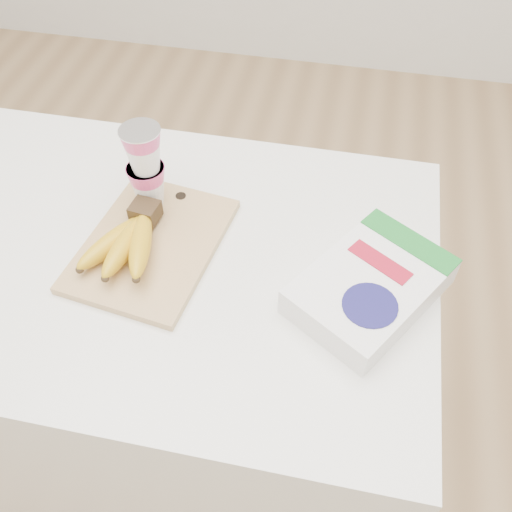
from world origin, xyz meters
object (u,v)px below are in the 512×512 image
(bananas, at_px, (128,240))
(yogurt_stack, at_px, (145,165))
(table, at_px, (170,361))
(cutting_board, at_px, (152,245))
(cereal_box, at_px, (370,286))

(bananas, distance_m, yogurt_stack, 0.14)
(yogurt_stack, bearing_deg, bananas, -89.65)
(table, distance_m, bananas, 0.43)
(cutting_board, xyz_separation_m, bananas, (-0.03, -0.02, 0.03))
(yogurt_stack, distance_m, cereal_box, 0.44)
(table, distance_m, cutting_board, 0.40)
(table, height_order, cereal_box, cereal_box)
(table, height_order, bananas, bananas)
(bananas, height_order, cereal_box, bananas)
(cereal_box, bearing_deg, cutting_board, -152.21)
(cutting_board, relative_size, bananas, 1.58)
(table, xyz_separation_m, bananas, (-0.02, -0.02, 0.43))
(cereal_box, bearing_deg, bananas, -148.45)
(table, bearing_deg, cutting_board, 34.15)
(table, relative_size, bananas, 5.38)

